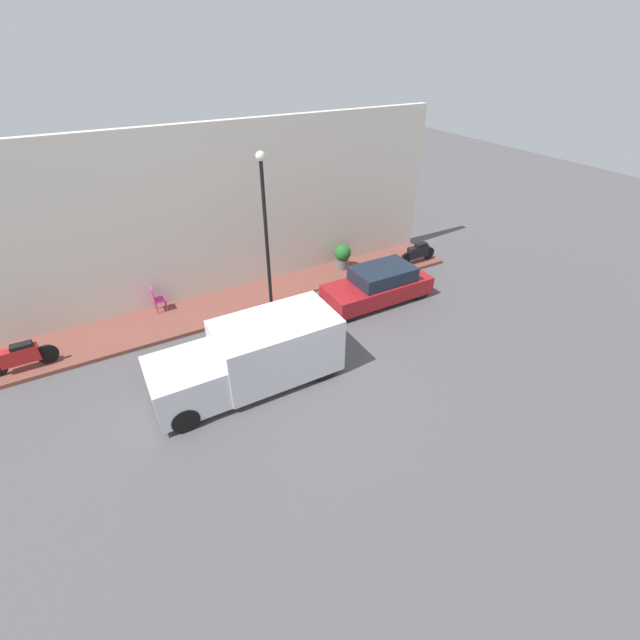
{
  "coord_description": "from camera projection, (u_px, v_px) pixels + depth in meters",
  "views": [
    {
      "loc": [
        -9.04,
        4.32,
        8.4
      ],
      "look_at": [
        1.12,
        -1.32,
        0.6
      ],
      "focal_mm": 24.0,
      "sensor_mm": 36.0,
      "label": 1
    }
  ],
  "objects": [
    {
      "name": "building_facade",
      "position": [
        228.0,
        213.0,
        15.33
      ],
      "size": [
        0.3,
        17.24,
        6.1
      ],
      "color": "silver",
      "rests_on": "ground_plane"
    },
    {
      "name": "motorcycle_red",
      "position": [
        20.0,
        356.0,
        12.42
      ],
      "size": [
        0.3,
        1.93,
        0.86
      ],
      "color": "#B21E1E",
      "rests_on": "sidewalk"
    },
    {
      "name": "ground_plane",
      "position": [
        300.0,
        366.0,
        12.98
      ],
      "size": [
        60.0,
        60.0,
        0.0
      ],
      "primitive_type": "plane",
      "color": "#514F51"
    },
    {
      "name": "parked_car",
      "position": [
        379.0,
        285.0,
        15.85
      ],
      "size": [
        1.63,
        4.05,
        1.33
      ],
      "color": "maroon",
      "rests_on": "ground_plane"
    },
    {
      "name": "sidewalk",
      "position": [
        248.0,
        300.0,
        16.08
      ],
      "size": [
        2.24,
        17.24,
        0.13
      ],
      "color": "brown",
      "rests_on": "ground_plane"
    },
    {
      "name": "streetlamp",
      "position": [
        265.0,
        219.0,
        13.8
      ],
      "size": [
        0.3,
        0.3,
        5.39
      ],
      "color": "black",
      "rests_on": "sidewalk"
    },
    {
      "name": "cafe_chair",
      "position": [
        157.0,
        298.0,
        15.05
      ],
      "size": [
        0.4,
        0.4,
        0.96
      ],
      "color": "#D8338C",
      "rests_on": "sidewalk"
    },
    {
      "name": "delivery_van",
      "position": [
        250.0,
        356.0,
        11.84
      ],
      "size": [
        1.92,
        5.23,
        1.88
      ],
      "color": "silver",
      "rests_on": "ground_plane"
    },
    {
      "name": "potted_plant",
      "position": [
        343.0,
        255.0,
        17.82
      ],
      "size": [
        0.69,
        0.69,
        1.04
      ],
      "color": "slate",
      "rests_on": "sidewalk"
    },
    {
      "name": "motorcycle_black",
      "position": [
        418.0,
        252.0,
        18.37
      ],
      "size": [
        0.3,
        1.81,
        0.84
      ],
      "color": "black",
      "rests_on": "sidewalk"
    }
  ]
}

